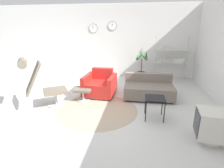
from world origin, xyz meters
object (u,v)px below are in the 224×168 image
at_px(lounge_chair, 39,80).
at_px(ottoman, 83,92).
at_px(side_table, 155,100).
at_px(crt_television, 212,126).
at_px(armchair_red, 100,86).
at_px(shelf_unit, 171,57).
at_px(potted_plant, 141,70).
at_px(couch_low, 148,89).

relative_size(lounge_chair, ottoman, 2.74).
relative_size(side_table, crt_television, 0.84).
height_order(ottoman, side_table, side_table).
bearing_deg(ottoman, armchair_red, 53.30).
xyz_separation_m(ottoman, crt_television, (2.76, -1.42, 0.06)).
bearing_deg(crt_television, shelf_unit, 8.92).
distance_m(armchair_red, shelf_unit, 3.06).
distance_m(lounge_chair, crt_television, 3.76).
relative_size(ottoman, side_table, 0.94).
height_order(ottoman, armchair_red, armchair_red).
bearing_deg(shelf_unit, lounge_chair, -139.00).
bearing_deg(crt_television, ottoman, 69.73).
bearing_deg(ottoman, potted_plant, 54.84).
height_order(couch_low, shelf_unit, shelf_unit).
distance_m(crt_television, potted_plant, 3.85).
height_order(side_table, crt_television, crt_television).
height_order(armchair_red, couch_low, armchair_red).
distance_m(couch_low, shelf_unit, 2.20).
xyz_separation_m(armchair_red, couch_low, (1.41, 0.04, -0.05)).
xyz_separation_m(ottoman, potted_plant, (1.57, 2.23, 0.14)).
distance_m(couch_low, side_table, 1.27).
height_order(ottoman, crt_television, crt_television).
distance_m(ottoman, couch_low, 1.85).
xyz_separation_m(ottoman, couch_low, (1.77, 0.54, -0.01)).
relative_size(crt_television, shelf_unit, 0.35).
relative_size(armchair_red, shelf_unit, 0.56).
bearing_deg(armchair_red, couch_low, -174.77).
bearing_deg(armchair_red, shelf_unit, -135.45).
relative_size(lounge_chair, shelf_unit, 0.76).
distance_m(armchair_red, crt_television, 3.07).
distance_m(side_table, shelf_unit, 3.31).
bearing_deg(side_table, potted_plant, 95.24).
bearing_deg(lounge_chair, crt_television, 43.41).
relative_size(potted_plant, shelf_unit, 0.71).
height_order(armchair_red, side_table, armchair_red).
xyz_separation_m(side_table, shelf_unit, (0.79, 3.18, 0.44)).
bearing_deg(armchair_red, ottoman, 56.77).
height_order(lounge_chair, ottoman, lounge_chair).
relative_size(lounge_chair, side_table, 2.57).
xyz_separation_m(couch_low, crt_television, (0.99, -1.96, 0.07)).
xyz_separation_m(potted_plant, shelf_unit, (1.06, 0.23, 0.48)).
distance_m(side_table, crt_television, 1.16).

